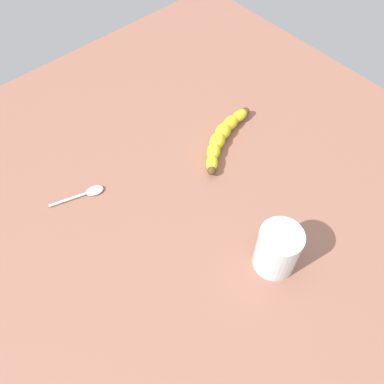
% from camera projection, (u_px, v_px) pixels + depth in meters
% --- Properties ---
extents(wooden_tabletop, '(1.20, 1.20, 0.03)m').
position_uv_depth(wooden_tabletop, '(192.00, 220.00, 0.84)').
color(wooden_tabletop, '#935F4C').
rests_on(wooden_tabletop, ground).
extents(banana, '(0.10, 0.20, 0.03)m').
position_uv_depth(banana, '(223.00, 137.00, 0.92)').
color(banana, yellow).
rests_on(banana, wooden_tabletop).
extents(smoothie_glass, '(0.08, 0.08, 0.10)m').
position_uv_depth(smoothie_glass, '(277.00, 250.00, 0.73)').
color(smoothie_glass, silver).
rests_on(smoothie_glass, wooden_tabletop).
extents(teaspoon, '(0.05, 0.11, 0.01)m').
position_uv_depth(teaspoon, '(92.00, 192.00, 0.85)').
color(teaspoon, silver).
rests_on(teaspoon, wooden_tabletop).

